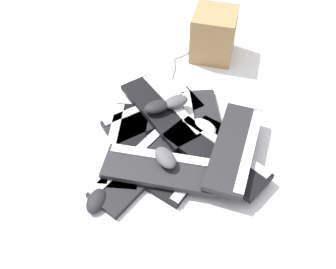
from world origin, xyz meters
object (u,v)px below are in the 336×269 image
Objects in this scene: keyboard_0 at (125,144)px; keyboard_7 at (161,109)px; keyboard_3 at (203,128)px; cardboard_box at (214,34)px; mouse_4 at (204,127)px; keyboard_1 at (140,167)px; keyboard_4 at (153,115)px; keyboard_6 at (235,147)px; keyboard_8 at (161,169)px; mouse_1 at (165,158)px; keyboard_2 at (193,158)px; mouse_0 at (157,107)px; keyboard_5 at (216,155)px; mouse_3 at (176,102)px; mouse_2 at (96,200)px.

keyboard_7 is at bearing -133.85° from keyboard_0.
keyboard_3 is 1.88× the size of cardboard_box.
keyboard_1 is at bearing -102.90° from mouse_4.
mouse_4 reaches higher than keyboard_4.
keyboard_6 is 0.30m from keyboard_8.
keyboard_0 is 0.20m from keyboard_4.
keyboard_0 is at bearing 53.75° from keyboard_4.
keyboard_6 is at bearing -108.88° from mouse_1.
mouse_0 is (0.13, -0.23, 0.07)m from keyboard_2.
mouse_0 reaches higher than mouse_4.
cardboard_box reaches higher than keyboard_3.
mouse_4 reaches higher than keyboard_8.
keyboard_1 is at bearing 36.06° from keyboard_3.
mouse_3 reaches higher than keyboard_5.
mouse_1 reaches higher than keyboard_0.
keyboard_6 reaches higher than mouse_2.
keyboard_5 is 3.83× the size of mouse_1.
keyboard_3 is 0.20m from keyboard_6.
keyboard_1 is at bearing 71.64° from keyboard_7.
keyboard_1 is 0.94× the size of keyboard_4.
keyboard_1 is 0.95× the size of keyboard_7.
cardboard_box is (-0.07, -0.69, 0.08)m from keyboard_5.
keyboard_8 is 0.26m from mouse_2.
keyboard_7 is (-0.04, -0.00, 0.03)m from keyboard_4.
keyboard_2 is at bearing -68.87° from mouse_4.
keyboard_5 reaches higher than keyboard_3.
keyboard_6 reaches higher than keyboard_5.
keyboard_3 is 0.98× the size of keyboard_7.
mouse_0 and mouse_3 have the same top height.
keyboard_8 is 0.05m from mouse_1.
mouse_2 reaches higher than keyboard_0.
mouse_4 is at bearing 88.27° from keyboard_3.
mouse_4 is (-0.17, -0.17, -0.03)m from mouse_1.
keyboard_4 is 4.17× the size of mouse_1.
keyboard_0 is at bearing -46.95° from keyboard_8.
keyboard_6 is 4.22× the size of mouse_2.
keyboard_6 is at bearing -179.96° from keyboard_2.
keyboard_3 is 0.05m from mouse_4.
keyboard_7 is at bearing -26.55° from mouse_1.
keyboard_1 is 0.21m from mouse_2.
keyboard_1 is at bearing 116.70° from keyboard_0.
cardboard_box is at bearing -117.28° from keyboard_1.
keyboard_7 and keyboard_8 have the same top height.
keyboard_8 is (0.13, 0.07, 0.03)m from keyboard_2.
mouse_4 reaches higher than keyboard_2.
cardboard_box reaches higher than mouse_2.
mouse_3 is at bearing -174.77° from keyboard_4.
keyboard_3 is (-0.33, -0.07, 0.00)m from keyboard_0.
keyboard_1 is at bearing -21.50° from keyboard_8.
keyboard_4 is 0.31m from keyboard_8.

